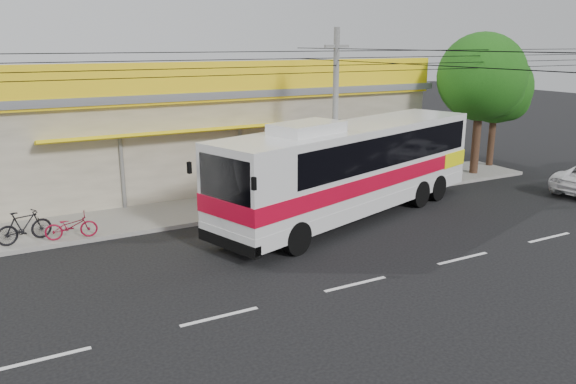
# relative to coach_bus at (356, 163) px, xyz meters

# --- Properties ---
(ground) EXTENTS (120.00, 120.00, 0.00)m
(ground) POSITION_rel_coach_bus_xyz_m (-3.65, -2.78, -2.07)
(ground) COLOR black
(ground) RESTS_ON ground
(sidewalk) EXTENTS (30.00, 3.20, 0.15)m
(sidewalk) POSITION_rel_coach_bus_xyz_m (-3.65, 3.22, -1.99)
(sidewalk) COLOR gray
(sidewalk) RESTS_ON ground
(lane_markings) EXTENTS (50.00, 0.12, 0.01)m
(lane_markings) POSITION_rel_coach_bus_xyz_m (-3.65, -5.28, -2.07)
(lane_markings) COLOR silver
(lane_markings) RESTS_ON ground
(storefront_building) EXTENTS (22.60, 9.20, 5.70)m
(storefront_building) POSITION_rel_coach_bus_xyz_m (-3.65, 8.76, 0.23)
(storefront_building) COLOR gray
(storefront_building) RESTS_ON ground
(coach_bus) EXTENTS (12.73, 6.39, 3.86)m
(coach_bus) POSITION_rel_coach_bus_xyz_m (0.00, 0.00, 0.00)
(coach_bus) COLOR silver
(coach_bus) RESTS_ON ground
(motorbike_red) EXTENTS (1.71, 0.79, 0.87)m
(motorbike_red) POSITION_rel_coach_bus_xyz_m (-10.02, 1.92, -1.48)
(motorbike_red) COLOR maroon
(motorbike_red) RESTS_ON sidewalk
(motorbike_dark) EXTENTS (1.83, 0.97, 1.06)m
(motorbike_dark) POSITION_rel_coach_bus_xyz_m (-11.40, 2.27, -1.39)
(motorbike_dark) COLOR black
(motorbike_dark) RESTS_ON sidewalk
(utility_pole) EXTENTS (34.00, 14.00, 6.99)m
(utility_pole) POSITION_rel_coach_bus_xyz_m (-0.07, 1.42, 3.70)
(utility_pole) COLOR #5C5C59
(utility_pole) RESTS_ON ground
(tree_near) EXTENTS (4.19, 4.19, 6.94)m
(tree_near) POSITION_rel_coach_bus_xyz_m (9.16, 2.60, 2.63)
(tree_near) COLOR black
(tree_near) RESTS_ON ground
(tree_far) EXTENTS (3.63, 3.63, 6.02)m
(tree_far) POSITION_rel_coach_bus_xyz_m (11.26, 3.55, 2.01)
(tree_far) COLOR black
(tree_far) RESTS_ON ground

